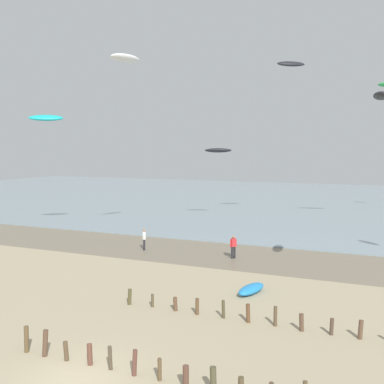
{
  "coord_description": "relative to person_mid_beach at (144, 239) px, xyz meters",
  "views": [
    {
      "loc": [
        9.9,
        -12.76,
        8.11
      ],
      "look_at": [
        -0.36,
        10.87,
        5.67
      ],
      "focal_mm": 43.37,
      "sensor_mm": 36.0,
      "label": 1
    }
  ],
  "objects": [
    {
      "name": "person_left_flank",
      "position": [
        7.41,
        0.17,
        0.0
      ],
      "size": [
        0.39,
        0.47,
        1.71
      ],
      "color": "#232328",
      "rests_on": "ground"
    },
    {
      "name": "kite_aloft_0",
      "position": [
        17.27,
        -5.19,
        9.93
      ],
      "size": [
        1.14,
        2.48,
        0.5
      ],
      "primitive_type": "ellipsoid",
      "rotation": [
        -0.16,
        0.0,
        4.85
      ],
      "color": "black"
    },
    {
      "name": "groyne_near",
      "position": [
        9.98,
        -18.12,
        -0.47
      ],
      "size": [
        11.14,
        0.38,
        1.07
      ],
      "color": "brown",
      "rests_on": "ground"
    },
    {
      "name": "wet_sand_strip",
      "position": [
        8.08,
        0.94,
        -0.91
      ],
      "size": [
        120.0,
        8.22,
        0.01
      ],
      "primitive_type": "cube",
      "color": "#7A6D59",
      "rests_on": "ground"
    },
    {
      "name": "grounded_kite",
      "position": [
        10.95,
        -7.31,
        -0.68
      ],
      "size": [
        1.39,
        2.55,
        0.48
      ],
      "primitive_type": "ellipsoid",
      "rotation": [
        0.0,
        0.0,
        4.48
      ],
      "color": "#2384D1",
      "rests_on": "ground"
    },
    {
      "name": "kite_aloft_5",
      "position": [
        0.26,
        16.21,
        6.95
      ],
      "size": [
        3.11,
        1.94,
        0.61
      ],
      "primitive_type": "ellipsoid",
      "rotation": [
        -0.16,
        0.0,
        0.35
      ],
      "color": "black"
    },
    {
      "name": "ground_plane",
      "position": [
        8.08,
        -19.1,
        -0.92
      ],
      "size": [
        160.0,
        160.0,
        0.0
      ],
      "primitive_type": "plane",
      "color": "tan"
    },
    {
      "name": "kite_aloft_8",
      "position": [
        -12.0,
        2.87,
        10.02
      ],
      "size": [
        3.24,
        2.73,
        0.85
      ],
      "primitive_type": "ellipsoid",
      "rotation": [
        -0.39,
        0.0,
        3.75
      ],
      "color": "#19B2B7"
    },
    {
      "name": "sea",
      "position": [
        8.08,
        40.05,
        -0.87
      ],
      "size": [
        160.0,
        70.0,
        0.1
      ],
      "primitive_type": "cube",
      "color": "#7F939E",
      "rests_on": "ground"
    },
    {
      "name": "person_mid_beach",
      "position": [
        0.0,
        0.0,
        0.0
      ],
      "size": [
        0.37,
        0.51,
        1.71
      ],
      "color": "#232328",
      "rests_on": "ground"
    },
    {
      "name": "kite_aloft_1",
      "position": [
        -2.84,
        2.15,
        14.65
      ],
      "size": [
        2.0,
        3.26,
        0.89
      ],
      "primitive_type": "ellipsoid",
      "rotation": [
        -0.49,
        0.0,
        1.25
      ],
      "color": "white"
    },
    {
      "name": "kite_aloft_3",
      "position": [
        8.03,
        16.46,
        15.76
      ],
      "size": [
        3.03,
        2.43,
        0.82
      ],
      "primitive_type": "ellipsoid",
      "rotation": [
        0.44,
        0.0,
        0.56
      ],
      "color": "black"
    },
    {
      "name": "groyne_mid",
      "position": [
        12.97,
        -11.57,
        -0.52
      ],
      "size": [
        14.14,
        0.36,
        0.92
      ],
      "color": "brown",
      "rests_on": "ground"
    }
  ]
}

